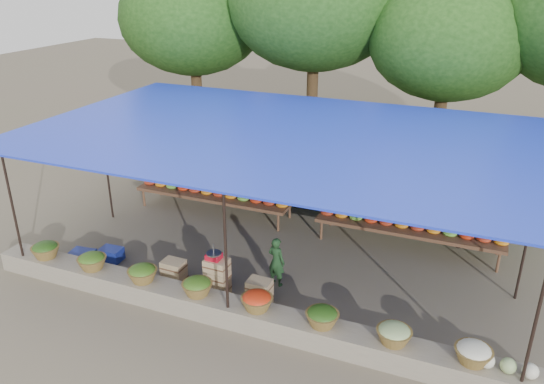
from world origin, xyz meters
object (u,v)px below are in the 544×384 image
at_px(crate_counter, 216,280).
at_px(blue_crate_front, 83,257).
at_px(vendor_seated, 276,261).
at_px(blue_crate_back, 111,254).
at_px(weighing_scale, 214,256).

xyz_separation_m(crate_counter, blue_crate_front, (-3.22, -0.10, -0.16)).
bearing_deg(blue_crate_front, vendor_seated, 4.53).
height_order(vendor_seated, blue_crate_back, vendor_seated).
relative_size(weighing_scale, vendor_seated, 0.30).
bearing_deg(crate_counter, blue_crate_front, -178.20).
height_order(vendor_seated, blue_crate_front, vendor_seated).
bearing_deg(weighing_scale, vendor_seated, 36.99).
distance_m(weighing_scale, vendor_seated, 1.29).
height_order(crate_counter, vendor_seated, vendor_seated).
relative_size(crate_counter, weighing_scale, 7.48).
distance_m(crate_counter, weighing_scale, 0.53).
height_order(crate_counter, weighing_scale, weighing_scale).
distance_m(crate_counter, blue_crate_front, 3.23).
xyz_separation_m(blue_crate_front, blue_crate_back, (0.47, 0.36, -0.01)).
distance_m(crate_counter, blue_crate_back, 2.76).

